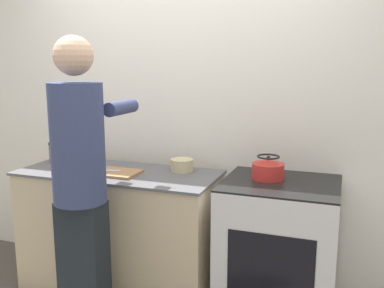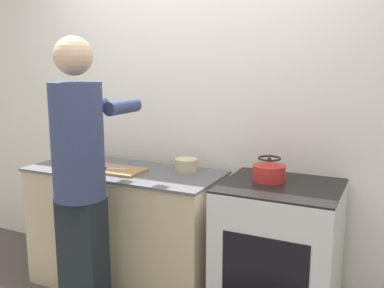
{
  "view_description": "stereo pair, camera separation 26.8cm",
  "coord_description": "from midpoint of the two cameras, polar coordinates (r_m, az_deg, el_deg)",
  "views": [
    {
      "loc": [
        1.09,
        -2.28,
        1.64
      ],
      "look_at": [
        0.19,
        0.2,
        1.14
      ],
      "focal_mm": 40.0,
      "sensor_mm": 36.0,
      "label": 1
    },
    {
      "loc": [
        1.34,
        -2.17,
        1.64
      ],
      "look_at": [
        0.19,
        0.2,
        1.14
      ],
      "focal_mm": 40.0,
      "sensor_mm": 36.0,
      "label": 2
    }
  ],
  "objects": [
    {
      "name": "wall_back",
      "position": [
        3.19,
        3.26,
        4.51
      ],
      "size": [
        8.0,
        0.05,
        2.6
      ],
      "color": "white",
      "rests_on": "ground_plane"
    },
    {
      "name": "kettle",
      "position": [
        2.74,
        13.02,
        -3.57
      ],
      "size": [
        0.2,
        0.2,
        0.15
      ],
      "color": "red",
      "rests_on": "oven"
    },
    {
      "name": "cutting_board",
      "position": [
        3.03,
        -7.54,
        -3.52
      ],
      "size": [
        0.38,
        0.24,
        0.02
      ],
      "color": "#A87A4C",
      "rests_on": "counter"
    },
    {
      "name": "canister_jar",
      "position": [
        3.46,
        -13.99,
        -0.78
      ],
      "size": [
        0.12,
        0.12,
        0.16
      ],
      "color": "#756047",
      "rests_on": "counter"
    },
    {
      "name": "counter",
      "position": [
        3.21,
        -6.49,
        -11.2
      ],
      "size": [
        1.42,
        0.6,
        0.89
      ],
      "color": "#C6B28E",
      "rests_on": "ground_plane"
    },
    {
      "name": "bowl_prep",
      "position": [
        3.01,
        1.76,
        -2.84
      ],
      "size": [
        0.16,
        0.16,
        0.09
      ],
      "color": "#C6B789",
      "rests_on": "counter"
    },
    {
      "name": "knife",
      "position": [
        3.03,
        -8.49,
        -3.29
      ],
      "size": [
        0.21,
        0.1,
        0.01
      ],
      "rotation": [
        0.0,
        0.0,
        0.33
      ],
      "color": "silver",
      "rests_on": "cutting_board"
    },
    {
      "name": "person",
      "position": [
        2.63,
        -11.87,
        -3.88
      ],
      "size": [
        0.35,
        0.59,
        1.8
      ],
      "color": "black",
      "rests_on": "ground_plane"
    },
    {
      "name": "oven",
      "position": [
        2.85,
        14.19,
        -14.23
      ],
      "size": [
        0.71,
        0.64,
        0.92
      ],
      "color": "silver",
      "rests_on": "ground_plane"
    }
  ]
}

